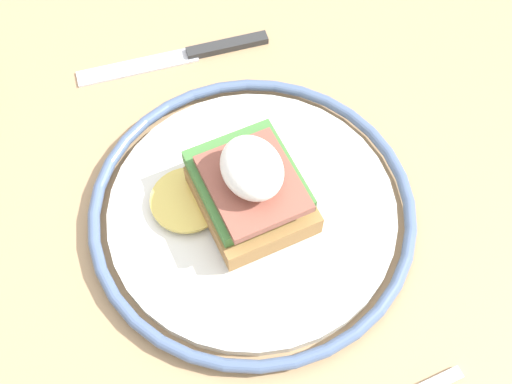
% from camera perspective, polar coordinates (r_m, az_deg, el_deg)
% --- Properties ---
extents(dining_table, '(0.98, 0.75, 0.77)m').
position_cam_1_polar(dining_table, '(0.65, -0.56, -6.77)').
color(dining_table, tan).
rests_on(dining_table, ground_plane).
extents(plate, '(0.27, 0.27, 0.02)m').
position_cam_1_polar(plate, '(0.52, -0.00, -1.48)').
color(plate, silver).
rests_on(plate, dining_table).
extents(sandwich, '(0.10, 0.12, 0.07)m').
position_cam_1_polar(sandwich, '(0.49, -0.30, 0.48)').
color(sandwich, '#9E703D').
rests_on(sandwich, plate).
extents(knife, '(0.04, 0.18, 0.01)m').
position_cam_1_polar(knife, '(0.63, -5.93, 12.07)').
color(knife, '#2D2D2D').
rests_on(knife, dining_table).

